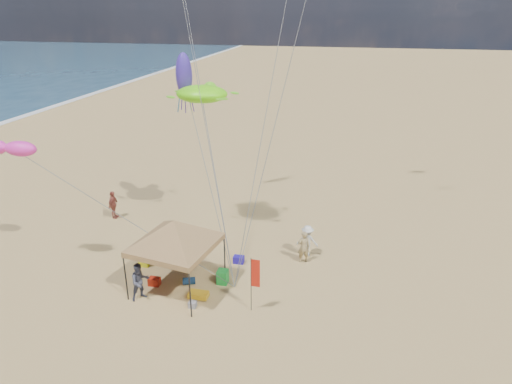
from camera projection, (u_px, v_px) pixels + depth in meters
ground at (242, 295)px, 21.18m from camera, size 280.00×280.00×0.00m
canopy_tent at (174, 223)px, 20.40m from camera, size 6.62×6.62×4.15m
feather_flag at (254, 276)px, 19.41m from camera, size 0.41×0.05×2.66m
cooler_red at (154, 281)px, 21.89m from camera, size 0.54×0.38×0.38m
cooler_blue at (239, 259)px, 23.79m from camera, size 0.54×0.38×0.38m
bag_navy at (189, 281)px, 21.95m from camera, size 0.69×0.54×0.36m
bag_orange at (172, 251)px, 24.67m from camera, size 0.54×0.69×0.36m
chair_green at (223, 277)px, 21.98m from camera, size 0.50×0.50×0.70m
chair_yellow at (144, 259)px, 23.51m from camera, size 0.50×0.50×0.70m
crate_grey at (192, 304)px, 20.29m from camera, size 0.34×0.30×0.28m
beach_cart at (198, 295)px, 20.87m from camera, size 0.90×0.50×0.24m
person_near_a at (304, 247)px, 23.62m from camera, size 0.76×0.63×1.77m
person_near_b at (140, 281)px, 20.60m from camera, size 1.11×1.12×1.83m
person_near_c at (307, 241)px, 24.23m from camera, size 1.15×0.67×1.77m
person_far_a at (113, 205)px, 28.59m from camera, size 0.48×1.07×1.80m
turtle_kite at (202, 94)px, 24.65m from camera, size 3.21×2.77×0.94m
fish_kite at (20, 149)px, 21.48m from camera, size 1.83×1.26×0.74m
squid_kite at (184, 75)px, 25.13m from camera, size 1.03×1.03×2.40m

